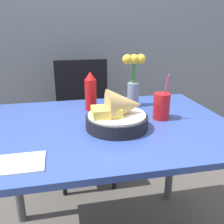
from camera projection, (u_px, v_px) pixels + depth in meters
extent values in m
cube|color=slate|center=(79.00, 6.00, 2.09)|extent=(7.00, 0.06, 2.60)
cube|color=#334C9E|center=(108.00, 126.00, 1.11)|extent=(1.09, 0.79, 0.02)
cylinder|color=#4C4C51|center=(15.00, 170.00, 1.45)|extent=(0.05, 0.05, 0.72)
cylinder|color=#4C4C51|center=(171.00, 153.00, 1.64)|extent=(0.05, 0.05, 0.72)
cylinder|color=black|center=(63.00, 167.00, 1.72)|extent=(0.03, 0.03, 0.45)
cylinder|color=black|center=(114.00, 162.00, 1.79)|extent=(0.03, 0.03, 0.45)
cylinder|color=black|center=(62.00, 144.00, 2.05)|extent=(0.03, 0.03, 0.45)
cylinder|color=black|center=(105.00, 140.00, 2.12)|extent=(0.03, 0.03, 0.45)
cube|color=black|center=(85.00, 124.00, 1.84)|extent=(0.40, 0.40, 0.02)
cube|color=black|center=(82.00, 88.00, 1.93)|extent=(0.40, 0.03, 0.44)
cylinder|color=black|center=(117.00, 122.00, 1.05)|extent=(0.26, 0.26, 0.05)
cylinder|color=white|center=(117.00, 115.00, 1.04)|extent=(0.24, 0.24, 0.01)
cone|color=tan|center=(125.00, 105.00, 1.04)|extent=(0.14, 0.14, 0.14)
cube|color=#E5C14C|center=(107.00, 113.00, 1.02)|extent=(0.12, 0.09, 0.04)
cylinder|color=red|center=(91.00, 95.00, 1.26)|extent=(0.06, 0.06, 0.16)
cone|color=red|center=(90.00, 76.00, 1.23)|extent=(0.05, 0.05, 0.04)
cylinder|color=red|center=(161.00, 106.00, 1.14)|extent=(0.08, 0.08, 0.12)
cylinder|color=black|center=(161.00, 108.00, 1.15)|extent=(0.07, 0.07, 0.10)
cylinder|color=#EA3884|center=(165.00, 95.00, 1.13)|extent=(0.01, 0.07, 0.19)
cylinder|color=gray|center=(133.00, 94.00, 1.33)|extent=(0.06, 0.06, 0.13)
cylinder|color=#33722D|center=(134.00, 72.00, 1.29)|extent=(0.02, 0.02, 0.11)
sphere|color=gold|center=(134.00, 59.00, 1.26)|extent=(0.05, 0.05, 0.05)
sphere|color=gold|center=(127.00, 59.00, 1.26)|extent=(0.05, 0.05, 0.05)
sphere|color=gold|center=(141.00, 59.00, 1.27)|extent=(0.05, 0.05, 0.05)
cube|color=white|center=(20.00, 163.00, 0.79)|extent=(0.16, 0.12, 0.01)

